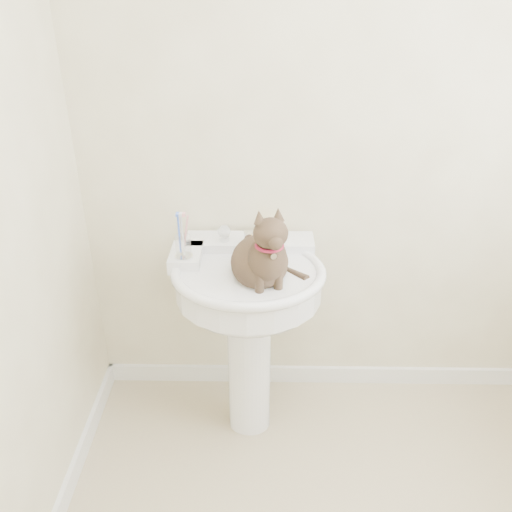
{
  "coord_description": "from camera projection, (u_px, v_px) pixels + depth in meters",
  "views": [
    {
      "loc": [
        -0.33,
        -1.01,
        1.86
      ],
      "look_at": [
        -0.36,
        0.77,
        0.89
      ],
      "focal_mm": 38.0,
      "sensor_mm": 36.0,
      "label": 1
    }
  ],
  "objects": [
    {
      "name": "wall_back",
      "position": [
        348.0,
        137.0,
        2.14
      ],
      "size": [
        2.2,
        0.0,
        2.5
      ],
      "primitive_type": null,
      "color": "beige",
      "rests_on": "ground"
    },
    {
      "name": "baseboard_back",
      "position": [
        329.0,
        374.0,
        2.7
      ],
      "size": [
        2.2,
        0.02,
        0.09
      ],
      "primitive_type": "cube",
      "color": "white",
      "rests_on": "floor"
    },
    {
      "name": "pedestal_sink",
      "position": [
        248.0,
        301.0,
        2.17
      ],
      "size": [
        0.62,
        0.6,
        0.85
      ],
      "color": "white",
      "rests_on": "floor"
    },
    {
      "name": "faucet",
      "position": [
        250.0,
        234.0,
        2.19
      ],
      "size": [
        0.28,
        0.12,
        0.14
      ],
      "color": "silver",
      "rests_on": "pedestal_sink"
    },
    {
      "name": "soap_bar",
      "position": [
        268.0,
        231.0,
        2.28
      ],
      "size": [
        0.1,
        0.08,
        0.03
      ],
      "primitive_type": "cube",
      "rotation": [
        0.0,
        0.0,
        0.28
      ],
      "color": "#F4AE13",
      "rests_on": "pedestal_sink"
    },
    {
      "name": "toothbrush_cup",
      "position": [
        183.0,
        246.0,
        2.08
      ],
      "size": [
        0.07,
        0.07,
        0.19
      ],
      "rotation": [
        0.0,
        0.0,
        0.11
      ],
      "color": "silver",
      "rests_on": "pedestal_sink"
    },
    {
      "name": "cat",
      "position": [
        262.0,
        259.0,
        1.99
      ],
      "size": [
        0.24,
        0.3,
        0.44
      ],
      "rotation": [
        0.0,
        0.0,
        0.33
      ],
      "color": "#493926",
      "rests_on": "pedestal_sink"
    }
  ]
}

